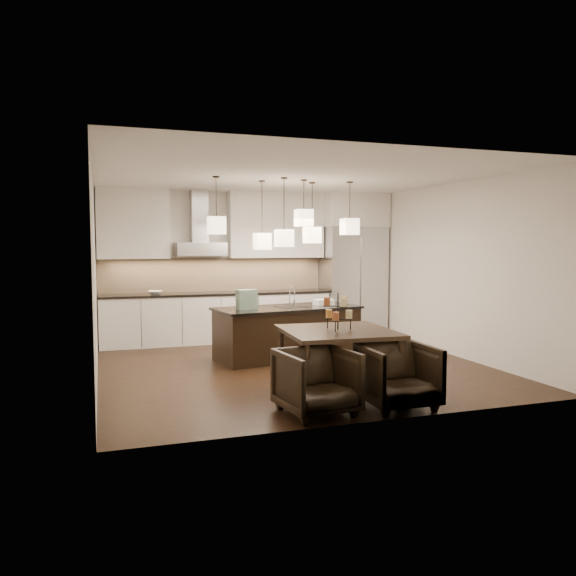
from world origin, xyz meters
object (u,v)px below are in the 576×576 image
object	(u,v)px
armchair_left	(317,382)
armchair_right	(398,376)
island_body	(287,333)
dining_table	(338,361)
refrigerator	(353,281)

from	to	relation	value
armchair_left	armchair_right	distance (m)	0.94
island_body	armchair_right	bearing A→B (deg)	-93.19
dining_table	armchair_left	bearing A→B (deg)	-123.56
refrigerator	island_body	xyz separation A→B (m)	(-1.97, -1.77, -0.68)
dining_table	armchair_right	distance (m)	0.88
island_body	armchair_left	world-z (taller)	island_body
island_body	dining_table	distance (m)	2.20
refrigerator	armchair_left	distance (m)	5.43
armchair_right	dining_table	bearing A→B (deg)	116.93
refrigerator	armchair_left	bearing A→B (deg)	-119.15
armchair_left	refrigerator	bearing A→B (deg)	53.41
armchair_left	armchair_right	xyz separation A→B (m)	(0.94, -0.06, 0.00)
refrigerator	dining_table	size ratio (longest dim) A/B	1.67
island_body	dining_table	size ratio (longest dim) A/B	1.72
island_body	armchair_left	xyz separation A→B (m)	(-0.65, -2.93, -0.04)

